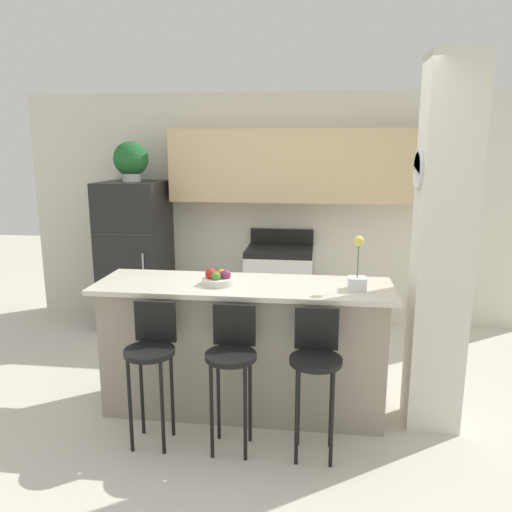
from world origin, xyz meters
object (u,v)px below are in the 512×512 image
object	(u,v)px
refrigerator	(136,255)
fruit_bowl	(218,279)
bar_stool_right	(316,362)
orchid_vase	(357,275)
bar_stool_mid	(232,358)
bar_stool_left	(151,353)
stove_range	(279,288)
potted_plant_on_fridge	(131,160)

from	to	relation	value
refrigerator	fruit_bowl	world-z (taller)	refrigerator
bar_stool_right	orchid_vase	bearing A→B (deg)	58.50
bar_stool_mid	fruit_bowl	bearing A→B (deg)	111.10
bar_stool_left	fruit_bowl	world-z (taller)	fruit_bowl
stove_range	bar_stool_left	world-z (taller)	stove_range
stove_range	orchid_vase	world-z (taller)	orchid_vase
bar_stool_left	potted_plant_on_fridge	distance (m)	2.67
bar_stool_right	orchid_vase	world-z (taller)	orchid_vase
stove_range	potted_plant_on_fridge	bearing A→B (deg)	-177.95
potted_plant_on_fridge	orchid_vase	xyz separation A→B (m)	(2.27, -1.75, -0.73)
bar_stool_mid	refrigerator	bearing A→B (deg)	123.67
bar_stool_left	orchid_vase	xyz separation A→B (m)	(1.35, 0.44, 0.47)
bar_stool_mid	bar_stool_right	size ratio (longest dim) A/B	1.00
bar_stool_left	potted_plant_on_fridge	bearing A→B (deg)	112.80
bar_stool_mid	potted_plant_on_fridge	world-z (taller)	potted_plant_on_fridge
orchid_vase	fruit_bowl	size ratio (longest dim) A/B	1.58
bar_stool_right	orchid_vase	size ratio (longest dim) A/B	2.50
bar_stool_left	potted_plant_on_fridge	size ratio (longest dim) A/B	2.27
orchid_vase	bar_stool_right	bearing A→B (deg)	-121.50
refrigerator	bar_stool_left	distance (m)	2.39
refrigerator	orchid_vase	size ratio (longest dim) A/B	4.20
bar_stool_mid	fruit_bowl	distance (m)	0.63
refrigerator	potted_plant_on_fridge	size ratio (longest dim) A/B	3.81
bar_stool_right	orchid_vase	xyz separation A→B (m)	(0.27, 0.44, 0.47)
bar_stool_mid	potted_plant_on_fridge	size ratio (longest dim) A/B	2.27
refrigerator	orchid_vase	world-z (taller)	refrigerator
bar_stool_mid	orchid_vase	world-z (taller)	orchid_vase
stove_range	bar_stool_right	xyz separation A→B (m)	(0.42, -2.25, 0.17)
bar_stool_mid	orchid_vase	size ratio (longest dim) A/B	2.50
bar_stool_left	refrigerator	bearing A→B (deg)	112.80
bar_stool_left	bar_stool_mid	distance (m)	0.54
bar_stool_right	fruit_bowl	xyz separation A→B (m)	(-0.71, 0.46, 0.40)
fruit_bowl	bar_stool_mid	bearing A→B (deg)	-68.90
stove_range	bar_stool_left	bearing A→B (deg)	-106.40
bar_stool_left	bar_stool_right	world-z (taller)	same
bar_stool_left	fruit_bowl	size ratio (longest dim) A/B	3.94
bar_stool_left	orchid_vase	bearing A→B (deg)	18.09
stove_range	refrigerator	bearing A→B (deg)	-177.94
bar_stool_left	fruit_bowl	xyz separation A→B (m)	(0.36, 0.46, 0.40)
refrigerator	bar_stool_right	size ratio (longest dim) A/B	1.68
stove_range	bar_stool_right	bearing A→B (deg)	-79.55
bar_stool_mid	bar_stool_right	xyz separation A→B (m)	(0.54, 0.00, 0.00)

